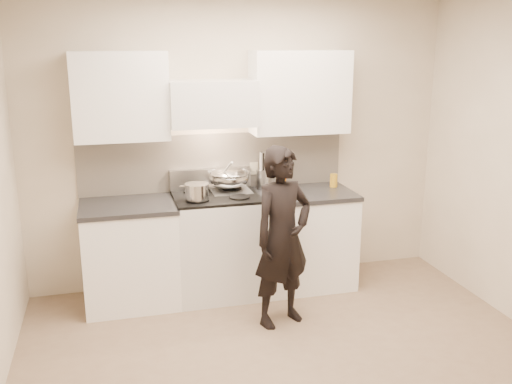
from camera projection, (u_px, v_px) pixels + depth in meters
ground_plane at (297, 369)px, 4.09m from camera, size 4.00×4.00×0.00m
room_shell at (277, 141)px, 4.02m from camera, size 4.04×3.54×2.70m
stove at (217, 244)px, 5.23m from camera, size 0.76×0.65×0.96m
counter_right at (302, 238)px, 5.44m from camera, size 0.92×0.67×0.92m
counter_left at (130, 254)px, 5.04m from camera, size 0.82×0.67×0.92m
wok at (229, 177)px, 5.25m from camera, size 0.39×0.48×0.31m
stock_pot at (197, 191)px, 4.90m from camera, size 0.29×0.24×0.14m
utensil_crock at (263, 178)px, 5.39m from camera, size 0.13×0.13×0.35m
spice_jar at (284, 181)px, 5.48m from camera, size 0.05×0.05×0.11m
oil_glass at (334, 180)px, 5.48m from camera, size 0.07×0.07×0.13m
person at (283, 237)px, 4.60m from camera, size 0.63×0.52×1.49m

